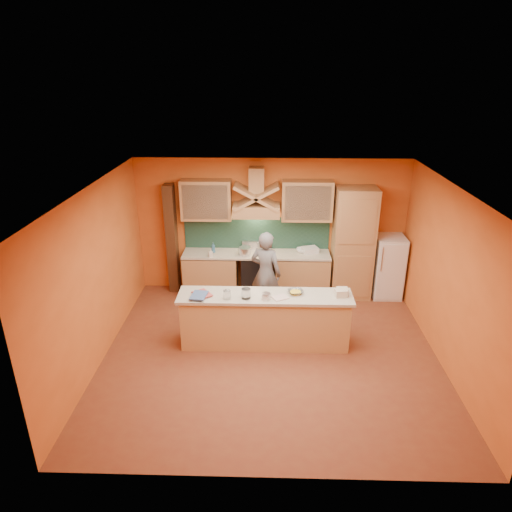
{
  "coord_description": "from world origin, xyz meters",
  "views": [
    {
      "loc": [
        -0.06,
        -6.43,
        4.43
      ],
      "look_at": [
        -0.27,
        0.9,
        1.39
      ],
      "focal_mm": 32.0,
      "sensor_mm": 36.0,
      "label": 1
    }
  ],
  "objects_px": {
    "mixing_bowl": "(296,292)",
    "fridge": "(388,267)",
    "person": "(266,273)",
    "stove": "(256,274)",
    "kitchen_scale": "(266,297)"
  },
  "relations": [
    {
      "from": "kitchen_scale",
      "to": "mixing_bowl",
      "type": "xyz_separation_m",
      "value": [
        0.49,
        0.23,
        -0.02
      ]
    },
    {
      "from": "person",
      "to": "stove",
      "type": "bearing_deg",
      "value": -53.18
    },
    {
      "from": "person",
      "to": "kitchen_scale",
      "type": "relative_size",
      "value": 14.83
    },
    {
      "from": "fridge",
      "to": "person",
      "type": "bearing_deg",
      "value": -162.49
    },
    {
      "from": "stove",
      "to": "kitchen_scale",
      "type": "distance_m",
      "value": 2.15
    },
    {
      "from": "stove",
      "to": "person",
      "type": "relative_size",
      "value": 0.54
    },
    {
      "from": "fridge",
      "to": "mixing_bowl",
      "type": "xyz_separation_m",
      "value": [
        -1.99,
        -1.83,
        0.33
      ]
    },
    {
      "from": "stove",
      "to": "kitchen_scale",
      "type": "relative_size",
      "value": 8.06
    },
    {
      "from": "fridge",
      "to": "kitchen_scale",
      "type": "relative_size",
      "value": 11.64
    },
    {
      "from": "person",
      "to": "mixing_bowl",
      "type": "xyz_separation_m",
      "value": [
        0.5,
        -1.05,
        0.15
      ]
    },
    {
      "from": "stove",
      "to": "kitchen_scale",
      "type": "bearing_deg",
      "value": -83.93
    },
    {
      "from": "stove",
      "to": "fridge",
      "type": "bearing_deg",
      "value": 0.0
    },
    {
      "from": "mixing_bowl",
      "to": "fridge",
      "type": "bearing_deg",
      "value": 42.59
    },
    {
      "from": "person",
      "to": "mixing_bowl",
      "type": "bearing_deg",
      "value": 138.1
    },
    {
      "from": "person",
      "to": "mixing_bowl",
      "type": "distance_m",
      "value": 1.17
    }
  ]
}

